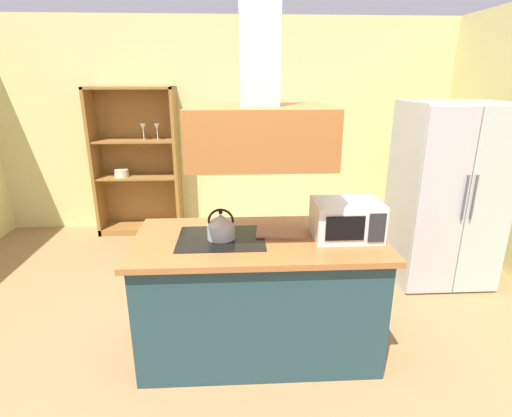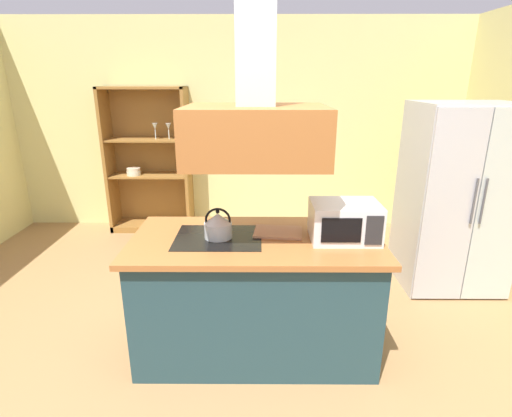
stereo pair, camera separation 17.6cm
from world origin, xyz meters
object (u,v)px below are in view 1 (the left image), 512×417
at_px(dish_cabinet, 138,170).
at_px(microwave, 346,219).
at_px(kettle, 221,226).
at_px(cutting_board, 280,232).
at_px(refrigerator, 445,195).

bearing_deg(dish_cabinet, microwave, -51.97).
xyz_separation_m(kettle, microwave, (0.87, -0.02, 0.04)).
bearing_deg(dish_cabinet, cutting_board, -57.60).
height_order(dish_cabinet, microwave, dish_cabinet).
xyz_separation_m(refrigerator, microwave, (-1.28, -1.06, 0.15)).
height_order(refrigerator, dish_cabinet, dish_cabinet).
bearing_deg(cutting_board, refrigerator, 28.91).
height_order(refrigerator, cutting_board, refrigerator).
distance_m(dish_cabinet, cutting_board, 2.94).
relative_size(kettle, cutting_board, 0.63).
relative_size(dish_cabinet, cutting_board, 5.49).
height_order(refrigerator, kettle, refrigerator).
distance_m(refrigerator, microwave, 1.67).
height_order(refrigerator, microwave, refrigerator).
relative_size(kettle, microwave, 0.47).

